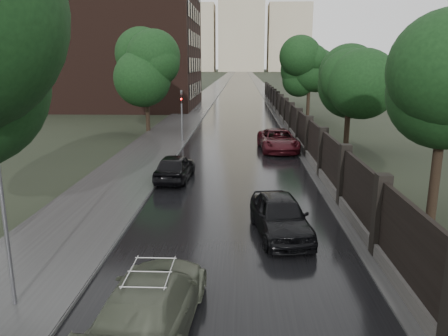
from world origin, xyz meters
TOP-DOWN VIEW (x-y plane):
  - road at (0.00, 190.00)m, footprint 8.00×420.00m
  - sidewalk_left at (-6.00, 190.00)m, footprint 4.00×420.00m
  - verge_right at (5.50, 190.00)m, footprint 3.00×420.00m
  - fence_right at (4.60, 32.01)m, footprint 0.45×75.72m
  - tree_left_far at (-8.00, 30.00)m, footprint 4.25×4.25m
  - tree_right_a at (7.50, 8.00)m, footprint 4.08×4.08m
  - tree_right_b at (7.50, 22.00)m, footprint 4.08×4.08m
  - tree_right_c at (7.50, 40.00)m, footprint 4.08×4.08m
  - lamp_post at (-5.40, 1.50)m, footprint 0.25×0.12m
  - traffic_light at (-4.30, 24.99)m, footprint 0.16×0.32m
  - brick_building at (-18.00, 52.00)m, footprint 24.00×18.00m
  - stalinist_tower at (0.00, 300.00)m, footprint 92.00×30.00m
  - volga_sedan at (-1.80, 0.76)m, footprint 2.35×5.05m
  - hatchback_left at (-3.23, 13.96)m, footprint 1.88×4.22m
  - car_right_near at (1.64, 6.64)m, footprint 2.32×4.52m
  - car_right_far at (2.81, 22.09)m, footprint 2.83×5.51m

SIDE VIEW (x-z plane):
  - road at x=0.00m, z-range 0.00..0.02m
  - verge_right at x=5.50m, z-range 0.00..0.08m
  - sidewalk_left at x=-6.00m, z-range 0.00..0.16m
  - hatchback_left at x=-3.23m, z-range 0.00..1.41m
  - volga_sedan at x=-1.80m, z-range 0.00..1.43m
  - car_right_near at x=1.64m, z-range 0.00..1.47m
  - car_right_far at x=2.81m, z-range 0.00..1.49m
  - fence_right at x=4.60m, z-range -0.34..2.36m
  - traffic_light at x=-4.30m, z-range 0.40..4.40m
  - lamp_post at x=-5.40m, z-range 0.12..5.23m
  - tree_right_a at x=7.50m, z-range 1.44..8.46m
  - tree_right_b at x=7.50m, z-range 1.44..8.46m
  - tree_right_c at x=7.50m, z-range 1.44..8.46m
  - tree_left_far at x=-8.00m, z-range 1.55..8.94m
  - brick_building at x=-18.00m, z-range 0.00..20.00m
  - stalinist_tower at x=0.00m, z-range -41.12..117.88m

